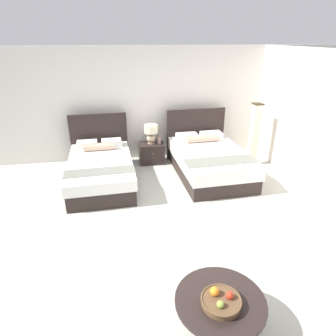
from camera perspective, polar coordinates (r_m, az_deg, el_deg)
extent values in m
cube|color=#B9B9AA|center=(4.88, 0.56, -10.47)|extent=(9.28, 9.60, 0.02)
cube|color=white|center=(7.14, -3.88, 12.26)|extent=(9.28, 0.12, 2.59)
cube|color=white|center=(5.82, 28.67, 6.57)|extent=(0.12, 5.20, 2.59)
cube|color=black|center=(6.15, -12.79, -1.60)|extent=(1.28, 2.15, 0.31)
cube|color=white|center=(6.04, -13.02, 0.61)|extent=(1.33, 2.19, 0.21)
cube|color=black|center=(6.99, -13.19, 5.47)|extent=(1.29, 0.11, 1.19)
cube|color=white|center=(6.73, -15.44, 4.45)|extent=(0.45, 0.32, 0.14)
cube|color=white|center=(6.72, -10.92, 4.85)|extent=(0.45, 0.32, 0.14)
cylinder|color=tan|center=(6.49, -13.19, 4.00)|extent=(0.67, 0.17, 0.15)
cube|color=slate|center=(5.47, -13.10, -0.66)|extent=(1.28, 0.40, 0.01)
cube|color=black|center=(6.42, 8.05, -0.11)|extent=(1.42, 2.17, 0.30)
cube|color=white|center=(6.31, 8.20, 2.24)|extent=(1.46, 2.21, 0.27)
cube|color=black|center=(7.22, 5.36, 6.68)|extent=(1.43, 0.11, 1.21)
cube|color=white|center=(6.86, 3.71, 6.10)|extent=(0.49, 0.32, 0.14)
cube|color=white|center=(7.04, 8.38, 6.36)|extent=(0.49, 0.32, 0.14)
cylinder|color=tan|center=(6.73, 6.70, 5.65)|extent=(0.74, 0.18, 0.15)
cube|color=slate|center=(5.75, 10.26, 1.38)|extent=(1.42, 0.49, 0.01)
cube|color=black|center=(6.99, -3.19, 2.95)|extent=(0.57, 0.45, 0.47)
sphere|color=tan|center=(6.74, -2.96, 2.79)|extent=(0.02, 0.02, 0.02)
cylinder|color=tan|center=(6.92, -3.26, 4.90)|extent=(0.17, 0.17, 0.02)
ellipsoid|color=tan|center=(6.89, -3.28, 5.76)|extent=(0.22, 0.22, 0.20)
cylinder|color=#99844C|center=(6.85, -3.30, 6.72)|extent=(0.02, 0.02, 0.04)
cylinder|color=beige|center=(6.82, -3.32, 7.62)|extent=(0.31, 0.31, 0.19)
cylinder|color=gray|center=(6.86, -1.78, 5.40)|extent=(0.09, 0.09, 0.17)
torus|color=gray|center=(6.83, -1.79, 6.11)|extent=(0.09, 0.09, 0.01)
cylinder|color=black|center=(3.49, 9.60, -28.42)|extent=(0.47, 0.47, 0.02)
cylinder|color=black|center=(3.35, 9.84, -26.51)|extent=(0.10, 0.10, 0.39)
cylinder|color=black|center=(3.19, 10.13, -24.08)|extent=(0.90, 0.90, 0.04)
cylinder|color=brown|center=(3.11, 10.26, -24.27)|extent=(0.37, 0.37, 0.07)
torus|color=brown|center=(3.09, 10.31, -23.86)|extent=(0.39, 0.39, 0.02)
sphere|color=orange|center=(3.09, 9.03, -22.62)|extent=(0.09, 0.09, 0.09)
sphere|color=#8CA83E|center=(3.01, 10.14, -24.64)|extent=(0.07, 0.07, 0.07)
sphere|color=red|center=(3.09, 11.91, -23.08)|extent=(0.08, 0.08, 0.08)
cube|color=#3B2C1A|center=(7.23, 15.77, 0.89)|extent=(0.21, 0.21, 0.03)
cube|color=#F5EECB|center=(6.99, 16.42, 6.21)|extent=(0.17, 0.17, 1.38)
cube|color=#3B2C1A|center=(6.82, 17.12, 11.83)|extent=(0.21, 0.21, 0.02)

